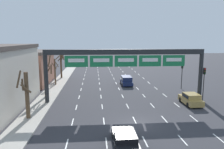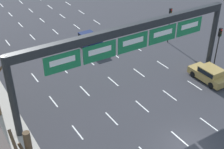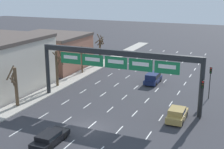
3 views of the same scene
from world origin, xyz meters
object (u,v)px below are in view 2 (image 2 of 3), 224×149
object	(u,v)px
sign_gantry	(131,40)
car_gold	(209,74)
traffic_light_near_gantry	(219,40)
suv_navy	(90,41)
traffic_light_mid_block	(170,19)

from	to	relation	value
sign_gantry	car_gold	distance (m)	10.07
sign_gantry	traffic_light_near_gantry	bearing A→B (deg)	-3.41
suv_navy	traffic_light_mid_block	xyz separation A→B (m)	(9.16, -3.92, 2.30)
suv_navy	traffic_light_mid_block	world-z (taller)	traffic_light_mid_block
car_gold	traffic_light_near_gantry	world-z (taller)	traffic_light_near_gantry
traffic_light_near_gantry	traffic_light_mid_block	distance (m)	7.74
sign_gantry	suv_navy	size ratio (longest dim) A/B	4.86
traffic_light_near_gantry	car_gold	bearing A→B (deg)	-148.27
traffic_light_near_gantry	sign_gantry	bearing A→B (deg)	176.59
sign_gantry	car_gold	bearing A→B (deg)	-14.21
car_gold	traffic_light_near_gantry	bearing A→B (deg)	31.73
traffic_light_near_gantry	traffic_light_mid_block	xyz separation A→B (m)	(0.04, 7.74, -0.13)
car_gold	traffic_light_mid_block	world-z (taller)	traffic_light_mid_block
traffic_light_mid_block	traffic_light_near_gantry	bearing A→B (deg)	-90.29
sign_gantry	traffic_light_near_gantry	distance (m)	11.18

